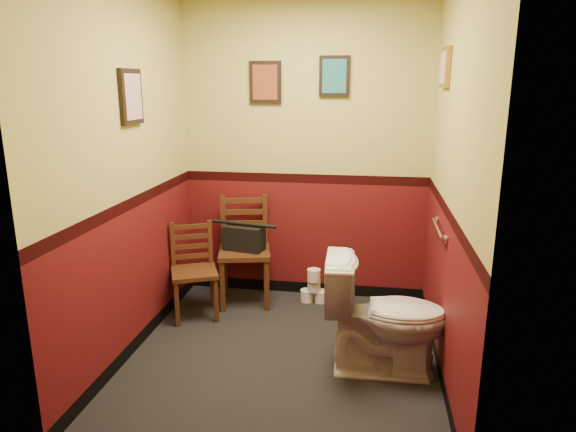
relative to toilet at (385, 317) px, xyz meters
The scene contains 16 objects.
floor 0.83m from the toilet, behind, with size 2.20×2.40×0.00m, color black.
wall_back 1.74m from the toilet, 119.44° to the left, with size 2.20×2.70×0.00m, color #561013.
wall_front 1.63m from the toilet, 122.64° to the right, with size 2.20×2.70×0.00m, color #561013.
wall_left 2.05m from the toilet, behind, with size 2.40×2.70×0.00m, color #561013.
wall_right 1.02m from the toilet, 11.28° to the left, with size 2.40×2.70×0.00m, color #561013.
grab_bar 0.72m from the toilet, 43.00° to the left, with size 0.05×0.56×0.06m.
framed_print_back_a 2.26m from the toilet, 130.44° to the left, with size 0.28×0.04×0.36m.
framed_print_back_b 2.08m from the toilet, 110.53° to the left, with size 0.26×0.04×0.34m.
framed_print_left 2.31m from the toilet, behind, with size 0.04×0.30×0.38m.
framed_print_right 1.81m from the toilet, 61.99° to the left, with size 0.04×0.34×0.28m.
toilet is the anchor object (origin of this frame).
toilet_brush 0.44m from the toilet, 14.74° to the left, with size 0.13×0.13×0.45m.
chair_left 1.72m from the toilet, 157.42° to the left, with size 0.49×0.49×0.80m.
chair_right 1.60m from the toilet, 140.29° to the left, with size 0.54×0.54×0.96m.
handbag 1.58m from the toilet, 141.25° to the left, with size 0.38×0.24×0.26m.
tp_stack 1.26m from the toilet, 119.24° to the left, with size 0.25×0.15×0.32m.
Camera 1 is at (0.58, -3.34, 1.94)m, focal length 32.00 mm.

